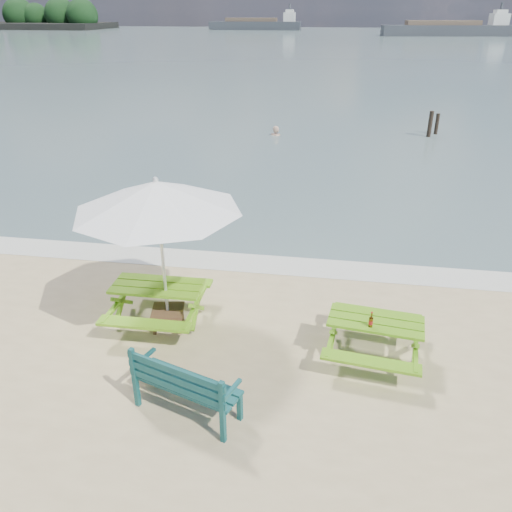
% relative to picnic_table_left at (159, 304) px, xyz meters
% --- Properties ---
extents(sea, '(300.00, 300.00, 0.00)m').
position_rel_picnic_table_left_xyz_m(sea, '(1.37, 82.96, -0.36)').
color(sea, slate).
rests_on(sea, ground).
extents(foam_strip, '(22.00, 0.90, 0.01)m').
position_rel_picnic_table_left_xyz_m(foam_strip, '(1.37, 2.56, -0.36)').
color(foam_strip, silver).
rests_on(foam_strip, ground).
extents(picnic_table_left, '(1.62, 1.80, 0.77)m').
position_rel_picnic_table_left_xyz_m(picnic_table_left, '(0.00, 0.00, 0.00)').
color(picnic_table_left, '#64A218').
rests_on(picnic_table_left, ground).
extents(picnic_table_right, '(1.69, 1.84, 0.71)m').
position_rel_picnic_table_left_xyz_m(picnic_table_right, '(3.79, -0.45, -0.03)').
color(picnic_table_right, '#5E9C17').
rests_on(picnic_table_right, ground).
extents(park_bench, '(1.64, 0.99, 0.96)m').
position_rel_picnic_table_left_xyz_m(park_bench, '(1.15, -2.15, -0.07)').
color(park_bench, '#0F3F40').
rests_on(park_bench, ground).
extents(side_table, '(0.65, 0.65, 0.36)m').
position_rel_picnic_table_left_xyz_m(side_table, '(0.21, -0.15, -0.18)').
color(side_table, brown).
rests_on(side_table, ground).
extents(patio_umbrella, '(3.26, 3.26, 2.74)m').
position_rel_picnic_table_left_xyz_m(patio_umbrella, '(0.21, -0.15, 2.12)').
color(patio_umbrella, silver).
rests_on(patio_umbrella, ground).
extents(beer_bottle, '(0.07, 0.07, 0.26)m').
position_rel_picnic_table_left_xyz_m(beer_bottle, '(3.69, -0.64, 0.43)').
color(beer_bottle, '#955E15').
rests_on(beer_bottle, picnic_table_right).
extents(swimmer, '(0.62, 0.42, 1.67)m').
position_rel_picnic_table_left_xyz_m(swimmer, '(0.25, 15.33, -0.79)').
color(swimmer, tan).
rests_on(swimmer, ground).
extents(mooring_pilings, '(0.57, 0.77, 1.33)m').
position_rel_picnic_table_left_xyz_m(mooring_pilings, '(7.24, 16.31, 0.06)').
color(mooring_pilings, black).
rests_on(mooring_pilings, ground).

